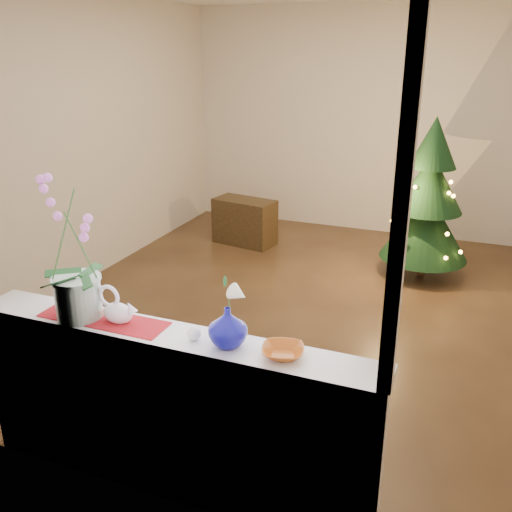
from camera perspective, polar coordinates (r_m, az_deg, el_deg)
The scene contains 16 objects.
ground at distance 5.23m, azimuth 4.91°, elevation -5.12°, with size 5.00×5.00×0.00m, color #312014.
wall_back at distance 7.21m, azimuth 11.30°, elevation 12.94°, with size 4.50×0.10×2.70m, color beige.
wall_front at distance 2.59m, azimuth -10.78°, elevation -0.44°, with size 4.50×0.10×2.70m, color beige.
wall_left at distance 5.84m, azimuth -16.63°, elevation 10.77°, with size 0.10×5.00×2.70m, color beige.
window_apron at distance 3.06m, azimuth -9.20°, elevation -16.29°, with size 2.20×0.08×0.88m, color white.
windowsill at distance 2.88m, azimuth -8.80°, elevation -7.96°, with size 2.20×0.26×0.04m, color white.
window_frame at distance 2.51m, azimuth -10.94°, elevation 7.26°, with size 2.22×0.06×1.60m, color white, non-canonical shape.
runner at distance 3.06m, azimuth -15.02°, elevation -6.14°, with size 0.70×0.20×0.01m, color maroon.
orchid_pot at distance 2.98m, azimuth -17.88°, elevation 0.58°, with size 0.26×0.26×0.75m, color silver, non-canonical shape.
swan at distance 2.98m, azimuth -13.71°, elevation -4.84°, with size 0.22×0.10×0.19m, color white, non-canonical shape.
blue_vase at distance 2.68m, azimuth -2.85°, elevation -6.81°, with size 0.21×0.21×0.22m, color #050563.
lily at distance 2.59m, azimuth -2.93°, elevation -2.96°, with size 0.12×0.07×0.17m, color silver, non-canonical shape.
paperweight at distance 2.77m, azimuth -6.21°, elevation -7.71°, with size 0.07×0.07×0.07m, color white.
amber_dish at distance 2.63m, azimuth 2.70°, elevation -9.62°, with size 0.16×0.16×0.04m, color #A74E14.
xmas_tree at distance 5.94m, azimuth 16.86°, elevation 5.51°, with size 0.88×0.88×1.61m, color black, non-canonical shape.
side_table at distance 6.77m, azimuth -1.14°, elevation 3.46°, with size 0.71×0.36×0.54m, color black.
Camera 1 is at (1.33, -4.52, 2.26)m, focal length 40.00 mm.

